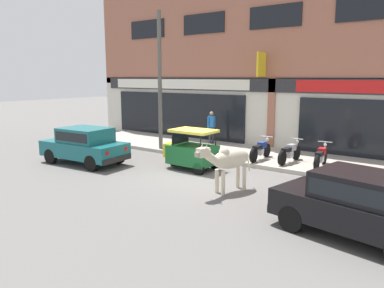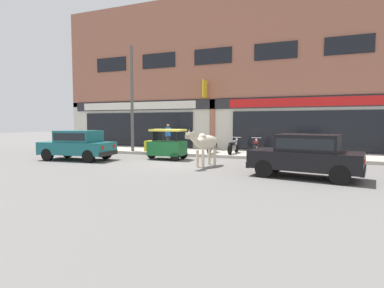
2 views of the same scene
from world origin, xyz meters
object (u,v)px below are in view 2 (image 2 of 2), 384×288
(cow, at_px, (205,143))
(auto_rickshaw, at_px, (166,146))
(motorcycle_1, at_px, (233,146))
(car_0, at_px, (306,154))
(motorcycle_0, at_px, (212,146))
(motorcycle_2, at_px, (255,147))
(pedestrian, at_px, (168,133))
(utility_pole, at_px, (132,99))
(car_1, at_px, (78,144))

(cow, xyz_separation_m, auto_rickshaw, (-2.61, 1.61, -0.35))
(cow, distance_m, motorcycle_1, 4.28)
(car_0, relative_size, motorcycle_0, 2.09)
(motorcycle_1, xyz_separation_m, motorcycle_2, (1.22, -0.05, 0.00))
(pedestrian, relative_size, utility_pole, 0.26)
(auto_rickshaw, distance_m, pedestrian, 4.83)
(car_1, relative_size, motorcycle_1, 2.05)
(car_0, bearing_deg, cow, 163.12)
(car_0, xyz_separation_m, utility_pole, (-9.69, 4.65, 2.42))
(motorcycle_2, distance_m, utility_pole, 7.68)
(cow, bearing_deg, motorcycle_2, 71.13)
(motorcycle_0, bearing_deg, auto_rickshaw, -124.65)
(auto_rickshaw, relative_size, motorcycle_0, 1.10)
(utility_pole, bearing_deg, car_1, -102.66)
(car_0, bearing_deg, car_1, 174.60)
(auto_rickshaw, xyz_separation_m, motorcycle_1, (2.83, 2.63, -0.12))
(car_1, distance_m, motorcycle_2, 9.11)
(motorcycle_0, bearing_deg, car_0, -46.94)
(motorcycle_0, relative_size, motorcycle_2, 1.00)
(cow, relative_size, motorcycle_1, 1.15)
(cow, bearing_deg, motorcycle_1, 87.06)
(car_0, height_order, pedestrian, pedestrian)
(motorcycle_1, distance_m, motorcycle_2, 1.22)
(auto_rickshaw, bearing_deg, car_0, -23.16)
(car_0, relative_size, motorcycle_2, 2.10)
(auto_rickshaw, xyz_separation_m, utility_pole, (-3.10, 1.83, 2.58))
(auto_rickshaw, distance_m, motorcycle_1, 3.87)
(motorcycle_2, relative_size, pedestrian, 1.13)
(cow, relative_size, auto_rickshaw, 1.05)
(cow, relative_size, utility_pole, 0.34)
(car_0, distance_m, auto_rickshaw, 7.17)
(motorcycle_2, bearing_deg, motorcycle_0, -176.23)
(utility_pole, bearing_deg, car_0, -25.61)
(motorcycle_0, distance_m, pedestrian, 4.19)
(car_0, height_order, motorcycle_0, car_0)
(motorcycle_0, bearing_deg, cow, -77.05)
(motorcycle_1, xyz_separation_m, pedestrian, (-4.81, 1.74, 0.60))
(cow, distance_m, motorcycle_0, 4.18)
(car_0, height_order, motorcycle_1, car_0)
(pedestrian, height_order, utility_pole, utility_pole)
(motorcycle_0, xyz_separation_m, motorcycle_1, (1.15, 0.20, 0.00))
(auto_rickshaw, distance_m, motorcycle_2, 4.80)
(pedestrian, bearing_deg, car_1, -107.42)
(motorcycle_1, bearing_deg, motorcycle_2, -2.17)
(utility_pole, bearing_deg, motorcycle_1, 7.75)
(car_1, bearing_deg, car_0, -5.40)
(motorcycle_1, distance_m, pedestrian, 5.15)
(car_1, distance_m, pedestrian, 6.51)
(motorcycle_1, bearing_deg, car_0, -55.42)
(auto_rickshaw, distance_m, utility_pole, 4.43)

